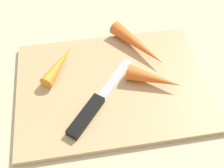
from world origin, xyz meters
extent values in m
plane|color=#C6B793|center=(0.00, 0.00, 0.00)|extent=(1.40, 1.40, 0.00)
cube|color=tan|center=(0.00, 0.00, 0.01)|extent=(0.36, 0.26, 0.01)
cube|color=#B7B7BC|center=(0.01, 0.01, 0.01)|extent=(0.08, 0.10, 0.00)
cube|color=black|center=(-0.06, -0.07, 0.02)|extent=(0.07, 0.08, 0.01)
cone|color=orange|center=(0.07, 0.08, 0.03)|extent=(0.10, 0.13, 0.03)
cone|color=orange|center=(-0.10, 0.05, 0.02)|extent=(0.07, 0.10, 0.03)
cone|color=orange|center=(0.08, -0.01, 0.03)|extent=(0.11, 0.07, 0.03)
camera|label=1|loc=(-0.05, -0.31, 0.43)|focal=44.40mm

